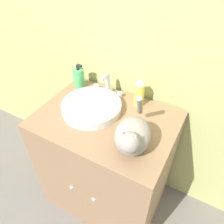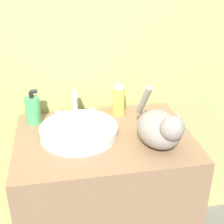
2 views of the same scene
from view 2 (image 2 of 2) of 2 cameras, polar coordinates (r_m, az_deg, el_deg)
wall_back at (r=1.53m, az=-3.64°, el=16.14°), size 6.00×0.05×2.50m
vanity_cabinet at (r=1.63m, az=-1.31°, el=-16.84°), size 0.78×0.57×0.81m
sink_basin at (r=1.38m, az=-6.06°, el=-3.48°), size 0.34×0.34×0.05m
faucet at (r=1.53m, az=-6.70°, el=1.08°), size 0.20×0.09×0.15m
cat at (r=1.29m, az=8.82°, el=-2.95°), size 0.21×0.34×0.23m
soap_bottle at (r=1.51m, az=-14.25°, el=0.40°), size 0.07×0.07×0.17m
spray_bottle at (r=1.54m, az=1.22°, el=2.50°), size 0.06×0.06×0.18m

